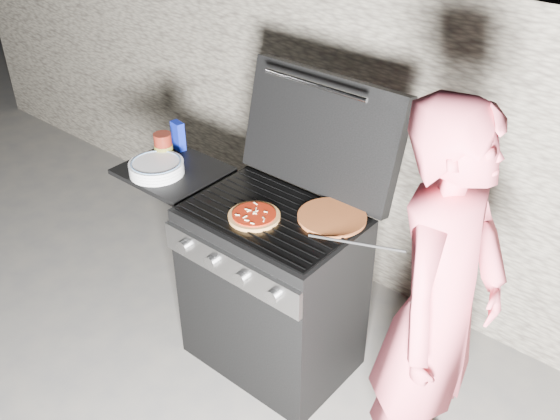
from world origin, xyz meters
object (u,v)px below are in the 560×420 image
Objects in this scene: sauce_jar at (163,146)px; gas_grill at (236,270)px; person at (439,312)px; pizza_topped at (254,215)px.

gas_grill is at bearing -4.96° from sauce_jar.
person is at bearing -3.02° from gas_grill.
sauce_jar reaches higher than gas_grill.
pizza_topped reaches higher than gas_grill.
person is at bearing -3.64° from sauce_jar.
pizza_topped is at bearing -9.46° from sauce_jar.
pizza_topped is 0.14× the size of person.
pizza_topped is 0.76m from sauce_jar.
pizza_topped is (0.21, -0.08, 0.47)m from gas_grill.
gas_grill is at bearing 159.88° from pizza_topped.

